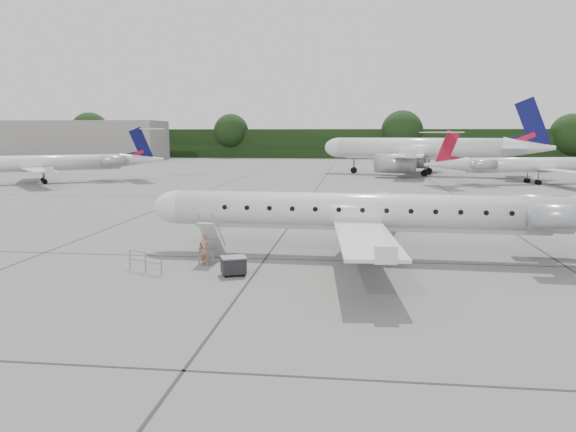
# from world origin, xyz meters

# --- Properties ---
(ground) EXTENTS (320.00, 320.00, 0.00)m
(ground) POSITION_xyz_m (0.00, 0.00, 0.00)
(ground) COLOR slate
(ground) RESTS_ON ground
(treeline) EXTENTS (260.00, 4.00, 8.00)m
(treeline) POSITION_xyz_m (0.00, 130.00, 4.00)
(treeline) COLOR black
(treeline) RESTS_ON ground
(terminal_building) EXTENTS (40.00, 14.00, 10.00)m
(terminal_building) POSITION_xyz_m (-70.00, 110.00, 5.00)
(terminal_building) COLOR gray
(terminal_building) RESTS_ON ground
(main_regional_jet) EXTENTS (28.50, 21.04, 7.11)m
(main_regional_jet) POSITION_xyz_m (-0.17, 3.52, 3.56)
(main_regional_jet) COLOR silver
(main_regional_jet) RESTS_ON ground
(airstair) EXTENTS (0.94, 2.42, 2.23)m
(airstair) POSITION_xyz_m (-8.46, 1.61, 1.11)
(airstair) COLOR silver
(airstair) RESTS_ON ground
(passenger) EXTENTS (0.68, 0.51, 1.69)m
(passenger) POSITION_xyz_m (-8.52, 0.26, 0.85)
(passenger) COLOR #8E624D
(passenger) RESTS_ON ground
(safety_railing) EXTENTS (2.02, 1.01, 1.00)m
(safety_railing) POSITION_xyz_m (-11.09, -1.49, 0.50)
(safety_railing) COLOR gray
(safety_railing) RESTS_ON ground
(baggage_cart) EXTENTS (1.41, 1.29, 0.99)m
(baggage_cart) POSITION_xyz_m (-6.59, -1.58, 0.49)
(baggage_cart) COLOR black
(baggage_cart) RESTS_ON ground
(bg_narrowbody) EXTENTS (39.16, 32.45, 12.19)m
(bg_narrowbody) POSITION_xyz_m (9.19, 67.23, 6.10)
(bg_narrowbody) COLOR silver
(bg_narrowbody) RESTS_ON ground
(bg_regional_left) EXTENTS (36.22, 34.04, 7.71)m
(bg_regional_left) POSITION_xyz_m (-44.62, 44.63, 3.86)
(bg_regional_left) COLOR silver
(bg_regional_left) RESTS_ON ground
(bg_regional_right) EXTENTS (31.80, 26.56, 7.19)m
(bg_regional_right) POSITION_xyz_m (24.29, 52.82, 3.59)
(bg_regional_right) COLOR silver
(bg_regional_right) RESTS_ON ground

